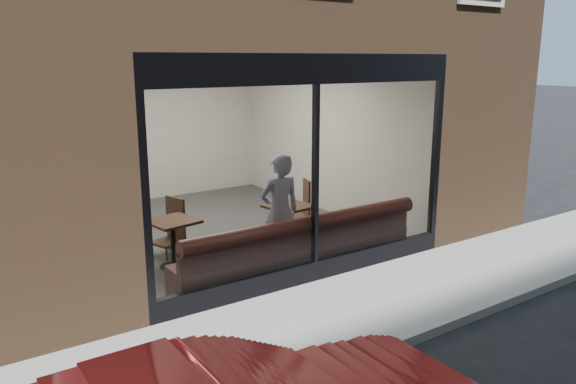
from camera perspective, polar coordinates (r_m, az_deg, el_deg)
ground at (r=6.87m, az=13.32°, el=-14.12°), size 120.00×120.00×0.00m
sidewalk_near at (r=7.49m, az=7.59°, el=-11.38°), size 40.00×2.00×0.01m
kerb_near at (r=6.81m, az=13.67°, el=-13.82°), size 40.00×0.10×0.12m
host_building_pier_right at (r=14.72m, az=0.46°, el=7.43°), size 2.50×12.00×3.20m
host_building_backfill at (r=15.78m, az=-17.36°, el=7.23°), size 5.00×6.00×3.20m
cafe_floor at (r=10.59m, az=-6.99°, el=-3.79°), size 6.00×6.00×0.00m
cafe_ceiling at (r=10.13m, az=-7.51°, el=13.62°), size 6.00×6.00×0.00m
cafe_wall_back at (r=12.95m, az=-13.36°, el=6.25°), size 5.00×0.00×5.00m
cafe_wall_left at (r=9.39m, az=-20.89°, el=3.12°), size 0.00×6.00×6.00m
cafe_wall_right at (r=11.58m, az=3.83°, el=5.77°), size 0.00×6.00×6.00m
storefront_kick at (r=8.18m, az=2.68°, el=-7.99°), size 5.00×0.10×0.30m
storefront_header at (r=7.62m, az=2.91°, el=12.39°), size 5.00×0.10×0.40m
storefront_mullion at (r=7.78m, az=2.79°, el=1.65°), size 0.06×0.10×2.50m
storefront_glass at (r=7.76m, az=2.92°, el=1.61°), size 4.80×0.00×4.80m
banquette at (r=8.46m, az=1.04°, el=-6.71°), size 4.00×0.55×0.45m
person at (r=8.44m, az=-0.84°, el=-2.03°), size 0.69×0.50×1.77m
cafe_table_left at (r=8.65m, az=-11.67°, el=-2.95°), size 0.78×0.78×0.04m
cafe_table_right at (r=9.32m, az=0.09°, el=-1.47°), size 0.75×0.75×0.04m
cafe_chair_left at (r=9.32m, az=-12.13°, el=-4.99°), size 0.54×0.54×0.04m
cafe_chair_right at (r=10.50m, az=0.90°, el=-2.59°), size 0.46×0.46×0.03m
wall_poster at (r=8.52m, az=-19.11°, el=2.07°), size 0.02×0.68×0.90m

